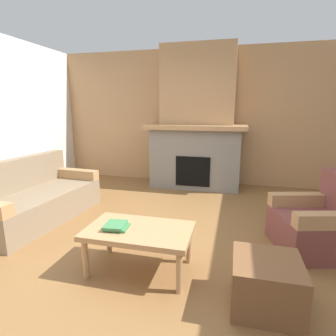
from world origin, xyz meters
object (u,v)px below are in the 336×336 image
Objects in this scene: coffee_table at (139,234)px; couch at (35,200)px; armchair at (318,225)px; ottoman at (266,284)px; fireplace at (197,128)px.

couch is at bearing 156.24° from coffee_table.
armchair reaches higher than ottoman.
couch is at bearing -130.88° from fireplace.
couch is (-1.94, -2.24, -0.88)m from fireplace.
fireplace is 3.16m from coffee_table.
armchair is 1.96m from coffee_table.
couch is 1.99× the size of armchair.
fireplace is 2.91m from armchair.
fireplace is 2.89× the size of armchair.
coffee_table is 1.17m from ottoman.
ottoman is (1.13, -0.23, -0.18)m from coffee_table.
armchair is 1.80× the size of ottoman.
fireplace reaches higher than armchair.
armchair reaches higher than coffee_table.
ottoman is at bearing -120.50° from armchair.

